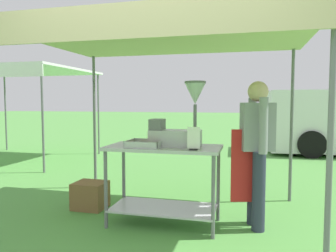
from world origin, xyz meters
TOP-DOWN VIEW (x-y plane):
  - ground_plane at (0.00, 6.00)m, footprint 70.00×70.00m
  - stall_canopy at (-0.12, 1.21)m, footprint 3.18×2.47m
  - donut_cart at (-0.12, 1.12)m, footprint 1.27×0.62m
  - donut_tray at (-0.30, 1.01)m, footprint 0.38×0.34m
  - donut_fryer at (0.05, 1.14)m, footprint 0.62×0.28m
  - menu_sign at (0.26, 0.89)m, footprint 0.13×0.05m
  - vendor at (0.89, 1.28)m, footprint 0.47×0.54m
  - supply_crate at (-1.19, 1.43)m, footprint 0.40×0.36m
  - neighbour_tent at (-4.57, 4.34)m, footprint 3.12×2.62m

SIDE VIEW (x-z plane):
  - ground_plane at x=0.00m, z-range 0.00..0.00m
  - supply_crate at x=-1.19m, z-range 0.00..0.34m
  - donut_cart at x=-0.12m, z-range 0.18..1.08m
  - vendor at x=0.89m, z-range 0.10..1.71m
  - donut_tray at x=-0.30m, z-range 0.88..0.95m
  - menu_sign at x=0.26m, z-range 0.88..1.12m
  - donut_fryer at x=0.05m, z-range 0.78..1.50m
  - stall_canopy at x=-0.12m, z-range 1.01..3.16m
  - neighbour_tent at x=-4.57m, z-range 1.01..3.17m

